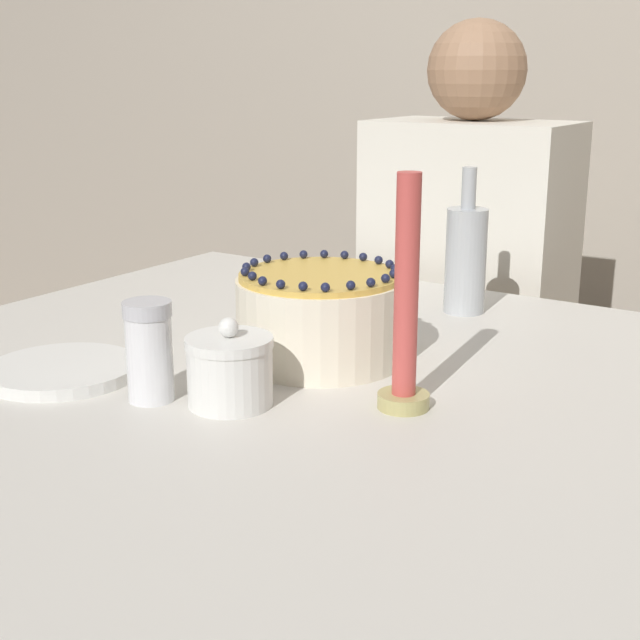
{
  "coord_description": "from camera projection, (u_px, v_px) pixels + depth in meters",
  "views": [
    {
      "loc": [
        0.63,
        -0.89,
        1.15
      ],
      "look_at": [
        -0.02,
        0.08,
        0.82
      ],
      "focal_mm": 50.0,
      "sensor_mm": 36.0,
      "label": 1
    }
  ],
  "objects": [
    {
      "name": "person_man_blue_shirt",
      "position": [
        463.0,
        363.0,
        1.91
      ],
      "size": [
        0.4,
        0.34,
        1.25
      ],
      "rotation": [
        0.0,
        0.0,
        3.14
      ],
      "color": "#2D2D38",
      "rests_on": "ground_plane"
    },
    {
      "name": "cake",
      "position": [
        320.0,
        317.0,
        1.22
      ],
      "size": [
        0.23,
        0.23,
        0.13
      ],
      "color": "#EFE5CC",
      "rests_on": "dining_table"
    },
    {
      "name": "candle",
      "position": [
        406.0,
        316.0,
        1.03
      ],
      "size": [
        0.06,
        0.06,
        0.28
      ],
      "color": "tan",
      "rests_on": "dining_table"
    },
    {
      "name": "sugar_shaker",
      "position": [
        149.0,
        351.0,
        1.07
      ],
      "size": [
        0.06,
        0.06,
        0.12
      ],
      "color": "white",
      "rests_on": "dining_table"
    },
    {
      "name": "plate_stack",
      "position": [
        62.0,
        370.0,
        1.17
      ],
      "size": [
        0.2,
        0.2,
        0.02
      ],
      "color": "white",
      "rests_on": "dining_table"
    },
    {
      "name": "sugar_bowl",
      "position": [
        230.0,
        370.0,
        1.06
      ],
      "size": [
        0.11,
        0.11,
        0.11
      ],
      "color": "white",
      "rests_on": "dining_table"
    },
    {
      "name": "bottle",
      "position": [
        466.0,
        258.0,
        1.45
      ],
      "size": [
        0.07,
        0.07,
        0.24
      ],
      "color": "#B2B7BC",
      "rests_on": "dining_table"
    },
    {
      "name": "dining_table",
      "position": [
        296.0,
        455.0,
        1.19
      ],
      "size": [
        1.27,
        1.17,
        0.76
      ],
      "color": "beige",
      "rests_on": "ground_plane"
    },
    {
      "name": "wall_behind",
      "position": [
        628.0,
        4.0,
        2.14
      ],
      "size": [
        8.0,
        0.05,
        2.6
      ],
      "color": "#ADA393",
      "rests_on": "ground_plane"
    }
  ]
}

